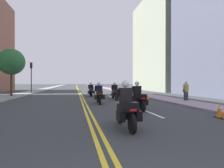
# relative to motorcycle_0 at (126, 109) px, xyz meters

# --- Properties ---
(ground_plane) EXTENTS (264.00, 264.00, 0.00)m
(ground_plane) POSITION_rel_motorcycle_0_xyz_m (-1.03, 42.67, -0.68)
(ground_plane) COLOR #323638
(sidewalk_left) EXTENTS (2.37, 144.00, 0.12)m
(sidewalk_left) POSITION_rel_motorcycle_0_xyz_m (-8.51, 42.67, -0.62)
(sidewalk_left) COLOR gray
(sidewalk_left) RESTS_ON ground
(sidewalk_right) EXTENTS (2.37, 144.00, 0.12)m
(sidewalk_right) POSITION_rel_motorcycle_0_xyz_m (6.46, 42.67, -0.62)
(sidewalk_right) COLOR gray
(sidewalk_right) RESTS_ON ground
(centreline_yellow_inner) EXTENTS (0.12, 132.00, 0.01)m
(centreline_yellow_inner) POSITION_rel_motorcycle_0_xyz_m (-1.15, 42.67, -0.67)
(centreline_yellow_inner) COLOR yellow
(centreline_yellow_inner) RESTS_ON ground
(centreline_yellow_outer) EXTENTS (0.12, 132.00, 0.01)m
(centreline_yellow_outer) POSITION_rel_motorcycle_0_xyz_m (-0.91, 42.67, -0.67)
(centreline_yellow_outer) COLOR yellow
(centreline_yellow_outer) RESTS_ON ground
(lane_dashes_white) EXTENTS (0.14, 56.40, 0.01)m
(lane_dashes_white) POSITION_rel_motorcycle_0_xyz_m (2.12, 23.67, -0.67)
(lane_dashes_white) COLOR silver
(lane_dashes_white) RESTS_ON ground
(building_right_1) EXTENTS (8.86, 16.34, 18.21)m
(building_right_1) POSITION_rel_motorcycle_0_xyz_m (16.15, 28.38, 8.43)
(building_right_1) COLOR #ACB89B
(building_right_1) RESTS_ON ground
(motorcycle_0) EXTENTS (0.77, 2.12, 1.65)m
(motorcycle_0) POSITION_rel_motorcycle_0_xyz_m (0.00, 0.00, 0.00)
(motorcycle_0) COLOR black
(motorcycle_0) RESTS_ON ground
(motorcycle_1) EXTENTS (0.78, 2.21, 1.64)m
(motorcycle_1) POSITION_rel_motorcycle_0_xyz_m (1.79, 4.00, -0.02)
(motorcycle_1) COLOR black
(motorcycle_1) RESTS_ON ground
(motorcycle_2) EXTENTS (0.77, 2.19, 1.61)m
(motorcycle_2) POSITION_rel_motorcycle_0_xyz_m (0.03, 7.65, -0.01)
(motorcycle_2) COLOR black
(motorcycle_2) RESTS_ON ground
(motorcycle_3) EXTENTS (0.77, 2.26, 1.62)m
(motorcycle_3) POSITION_rel_motorcycle_0_xyz_m (1.96, 10.99, -0.03)
(motorcycle_3) COLOR black
(motorcycle_3) RESTS_ON ground
(motorcycle_4) EXTENTS (0.77, 2.12, 1.58)m
(motorcycle_4) POSITION_rel_motorcycle_0_xyz_m (0.06, 14.87, -0.03)
(motorcycle_4) COLOR black
(motorcycle_4) RESTS_ON ground
(traffic_cone_1) EXTENTS (0.35, 0.35, 0.70)m
(traffic_cone_1) POSITION_rel_motorcycle_0_xyz_m (4.62, 1.14, -0.33)
(traffic_cone_1) COLOR black
(traffic_cone_1) RESTS_ON ground
(traffic_cone_2) EXTENTS (0.31, 0.31, 0.68)m
(traffic_cone_2) POSITION_rel_motorcycle_0_xyz_m (4.62, 9.60, -0.34)
(traffic_cone_2) COLOR black
(traffic_cone_2) RESTS_ON ground
(traffic_light_near) EXTENTS (0.28, 0.38, 4.38)m
(traffic_light_near) POSITION_rel_motorcycle_0_xyz_m (-7.73, 22.00, 2.38)
(traffic_light_near) COLOR black
(traffic_light_near) RESTS_ON ground
(pedestrian_0) EXTENTS (0.50, 0.29, 1.65)m
(pedestrian_0) POSITION_rel_motorcycle_0_xyz_m (7.11, 7.62, 0.17)
(pedestrian_0) COLOR #242E38
(pedestrian_0) RESTS_ON ground
(street_tree_0) EXTENTS (2.78, 2.78, 5.16)m
(street_tree_0) POSITION_rel_motorcycle_0_xyz_m (-8.35, 15.57, 3.08)
(street_tree_0) COLOR #513423
(street_tree_0) RESTS_ON ground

